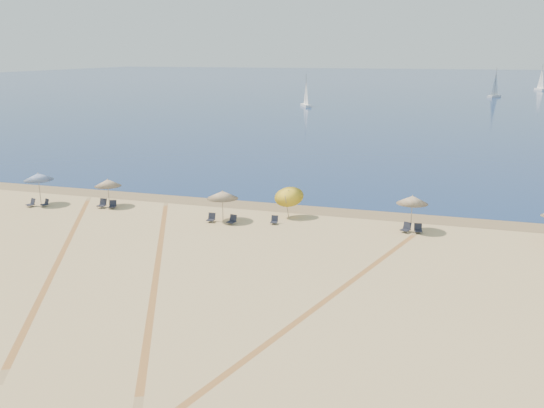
{
  "coord_description": "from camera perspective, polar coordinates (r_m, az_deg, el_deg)",
  "views": [
    {
      "loc": [
        11.64,
        -18.73,
        12.01
      ],
      "look_at": [
        0.0,
        20.0,
        1.3
      ],
      "focal_mm": 38.02,
      "sensor_mm": 36.0,
      "label": 1
    }
  ],
  "objects": [
    {
      "name": "chair_6",
      "position": [
        41.48,
        0.24,
        -1.63
      ],
      "size": [
        0.54,
        0.62,
        0.59
      ],
      "rotation": [
        0.0,
        0.0,
        0.1
      ],
      "color": "black",
      "rests_on": "ground"
    },
    {
      "name": "sailboat_1",
      "position": [
        208.56,
        25.08,
        10.86
      ],
      "size": [
        3.06,
        5.74,
        8.3
      ],
      "rotation": [
        0.0,
        0.0,
        0.31
      ],
      "color": "white",
      "rests_on": "ocean"
    },
    {
      "name": "umbrella_3",
      "position": [
        42.78,
        1.65,
        0.99
      ],
      "size": [
        2.19,
        2.17,
        2.58
      ],
      "color": "gray",
      "rests_on": "ground"
    },
    {
      "name": "umbrella_1",
      "position": [
        47.76,
        -15.96,
        2.03
      ],
      "size": [
        2.12,
        2.12,
        2.24
      ],
      "color": "gray",
      "rests_on": "ground"
    },
    {
      "name": "chair_1",
      "position": [
        49.63,
        -21.52,
        0.08
      ],
      "size": [
        0.68,
        0.72,
        0.59
      ],
      "rotation": [
        0.0,
        0.0,
        -0.41
      ],
      "color": "black",
      "rests_on": "ground"
    },
    {
      "name": "umbrella_4",
      "position": [
        40.6,
        13.73,
        0.41
      ],
      "size": [
        2.17,
        2.17,
        2.54
      ],
      "color": "gray",
      "rests_on": "ground"
    },
    {
      "name": "chair_0",
      "position": [
        49.96,
        -22.72,
        0.09
      ],
      "size": [
        0.74,
        0.79,
        0.65
      ],
      "rotation": [
        0.0,
        0.0,
        -0.39
      ],
      "color": "black",
      "rests_on": "ground"
    },
    {
      "name": "tire_tracks",
      "position": [
        33.01,
        -10.17,
        -6.74
      ],
      "size": [
        53.3,
        40.07,
        0.0
      ],
      "color": "tan",
      "rests_on": "ground"
    },
    {
      "name": "chair_3",
      "position": [
        47.27,
        -15.5,
        -0.08
      ],
      "size": [
        0.69,
        0.75,
        0.64
      ],
      "rotation": [
        0.0,
        0.0,
        0.29
      ],
      "color": "black",
      "rests_on": "ground"
    },
    {
      "name": "chair_8",
      "position": [
        40.68,
        14.27,
        -2.4
      ],
      "size": [
        0.62,
        0.7,
        0.63
      ],
      "rotation": [
        0.0,
        0.0,
        0.18
      ],
      "color": "black",
      "rests_on": "ground"
    },
    {
      "name": "sailboat_0",
      "position": [
        132.38,
        3.39,
        10.55
      ],
      "size": [
        3.42,
        4.89,
        7.28
      ],
      "rotation": [
        0.0,
        0.0,
        0.5
      ],
      "color": "white",
      "rests_on": "ocean"
    },
    {
      "name": "chair_5",
      "position": [
        41.51,
        -3.97,
        -1.6
      ],
      "size": [
        0.7,
        0.77,
        0.67
      ],
      "rotation": [
        0.0,
        0.0,
        -0.25
      ],
      "color": "black",
      "rests_on": "ground"
    },
    {
      "name": "umbrella_2",
      "position": [
        42.09,
        -4.93,
        0.92
      ],
      "size": [
        2.31,
        2.31,
        2.27
      ],
      "color": "gray",
      "rests_on": "ground"
    },
    {
      "name": "sailboat_2",
      "position": [
        170.64,
        21.2,
        10.62
      ],
      "size": [
        3.84,
        5.31,
        7.96
      ],
      "rotation": [
        0.0,
        0.0,
        -0.52
      ],
      "color": "white",
      "rests_on": "ocean"
    },
    {
      "name": "ocean",
      "position": [
        244.31,
        14.28,
        11.57
      ],
      "size": [
        500.0,
        500.0,
        0.0
      ],
      "primitive_type": "plane",
      "color": "#0C2151",
      "rests_on": "ground"
    },
    {
      "name": "wet_sand",
      "position": [
        45.89,
        1.44,
        -0.34
      ],
      "size": [
        500.0,
        500.0,
        0.0
      ],
      "primitive_type": "plane",
      "color": "olive",
      "rests_on": "ground"
    },
    {
      "name": "chair_7",
      "position": [
        40.65,
        13.14,
        -2.32
      ],
      "size": [
        0.77,
        0.82,
        0.67
      ],
      "rotation": [
        0.0,
        0.0,
        -0.43
      ],
      "color": "black",
      "rests_on": "ground"
    },
    {
      "name": "ground",
      "position": [
        25.11,
        -13.68,
        -14.19
      ],
      "size": [
        160.0,
        160.0,
        0.0
      ],
      "primitive_type": "plane",
      "color": "tan",
      "rests_on": "ground"
    },
    {
      "name": "chair_4",
      "position": [
        42.21,
        -6.04,
        -1.39
      ],
      "size": [
        0.55,
        0.64,
        0.64
      ],
      "rotation": [
        0.0,
        0.0,
        0.04
      ],
      "color": "black",
      "rests_on": "ground"
    },
    {
      "name": "umbrella_0",
      "position": [
        50.1,
        -22.13,
        2.52
      ],
      "size": [
        2.31,
        2.32,
        2.62
      ],
      "color": "gray",
      "rests_on": "ground"
    },
    {
      "name": "chair_2",
      "position": [
        47.73,
        -16.45,
        0.03
      ],
      "size": [
        0.59,
        0.69,
        0.71
      ],
      "rotation": [
        0.0,
        0.0,
        -0.01
      ],
      "color": "black",
      "rests_on": "ground"
    }
  ]
}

